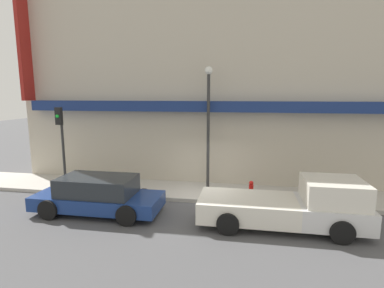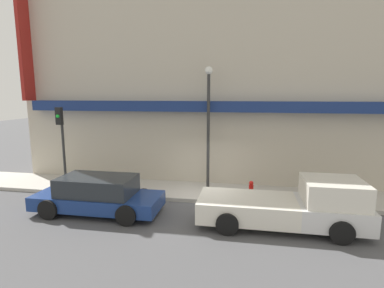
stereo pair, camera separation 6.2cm
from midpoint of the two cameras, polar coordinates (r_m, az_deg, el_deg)
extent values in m
plane|color=#4C4C4F|center=(12.88, 1.71, -11.26)|extent=(80.00, 80.00, 0.00)
cube|color=#B7B2A8|center=(14.04, 2.50, -9.13)|extent=(36.00, 2.53, 0.17)
cube|color=#BCB29E|center=(16.11, 4.02, 14.02)|extent=(19.80, 3.00, 11.69)
cube|color=navy|center=(14.28, 3.14, 7.15)|extent=(18.22, 0.60, 0.50)
cube|color=maroon|center=(18.20, -29.32, 17.71)|extent=(0.20, 0.80, 6.60)
cube|color=silver|center=(11.38, 25.17, -11.80)|extent=(2.25, 1.98, 0.72)
cube|color=silver|center=(11.14, 25.45, -8.17)|extent=(1.91, 1.83, 0.79)
cube|color=silver|center=(10.99, 10.54, -11.79)|extent=(3.38, 1.98, 0.72)
cylinder|color=black|center=(12.37, 24.18, -11.17)|extent=(0.75, 0.22, 0.75)
cylinder|color=black|center=(10.60, 26.78, -14.85)|extent=(0.75, 0.22, 0.75)
cylinder|color=black|center=(12.01, 7.48, -11.02)|extent=(0.75, 0.22, 0.75)
cylinder|color=black|center=(10.17, 6.90, -14.89)|extent=(0.75, 0.22, 0.75)
cube|color=navy|center=(12.33, -17.28, -10.25)|extent=(4.89, 1.83, 0.53)
cube|color=#23282D|center=(12.15, -17.42, -7.53)|extent=(2.83, 1.65, 0.69)
cylinder|color=black|center=(12.58, -9.06, -10.09)|extent=(0.75, 0.22, 0.75)
cylinder|color=black|center=(10.99, -12.29, -13.15)|extent=(0.75, 0.22, 0.75)
cylinder|color=black|center=(13.84, -21.13, -8.79)|extent=(0.75, 0.22, 0.75)
cylinder|color=black|center=(12.42, -25.58, -11.19)|extent=(0.75, 0.22, 0.75)
cylinder|color=red|center=(13.23, 11.31, -8.81)|extent=(0.19, 0.19, 0.56)
sphere|color=red|center=(13.12, 11.36, -7.31)|extent=(0.18, 0.18, 0.18)
cylinder|color=#2D2D2D|center=(13.83, 3.24, 2.14)|extent=(0.14, 0.14, 5.26)
sphere|color=silver|center=(13.76, 3.35, 13.83)|extent=(0.36, 0.36, 0.36)
cylinder|color=#2D2D2D|center=(15.41, -23.17, -0.61)|extent=(0.12, 0.12, 3.80)
cube|color=black|center=(15.11, -23.87, 4.89)|extent=(0.28, 0.20, 0.80)
sphere|color=green|center=(15.01, -24.13, 4.85)|extent=(0.16, 0.16, 0.16)
camera|label=1|loc=(0.03, -89.87, 0.02)|focal=28.00mm
camera|label=2|loc=(0.03, 90.13, -0.02)|focal=28.00mm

